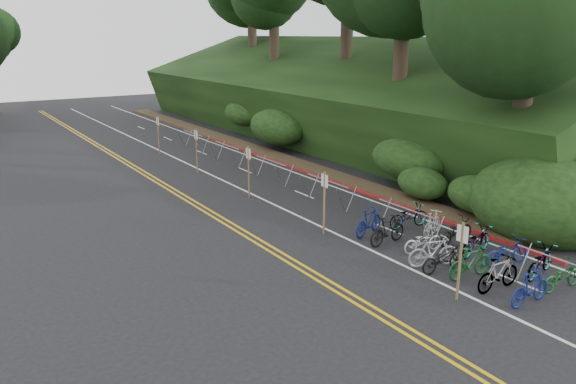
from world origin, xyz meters
name	(u,v)px	position (x,y,z in m)	size (l,w,h in m)	color
ground	(402,283)	(0.00, 0.00, 0.00)	(120.00, 120.00, 0.00)	black
road_markings	(259,202)	(0.63, 10.10, 0.00)	(7.47, 80.00, 0.01)	gold
red_curb	(323,178)	(5.70, 12.00, 0.05)	(0.25, 28.00, 0.10)	maroon
embankment	(347,108)	(12.96, 19.04, 2.57)	(14.30, 48.14, 9.11)	black
bike_rack_front	(562,271)	(3.05, -3.34, 0.90)	(1.18, 3.04, 1.24)	gray
bike_racks_rest	(270,166)	(3.00, 13.00, 0.85)	(1.14, 23.00, 1.17)	gray
signpost_near	(460,256)	(0.53, -1.71, 1.38)	(0.08, 0.40, 2.41)	brown
signposts_rest	(220,157)	(0.60, 14.00, 1.43)	(0.08, 18.40, 2.50)	brown
bike_front	(443,259)	(1.72, -0.06, 0.46)	(1.75, 0.61, 0.92)	black
bike_valet	(460,245)	(3.05, 0.38, 0.50)	(3.40, 8.78, 1.10)	navy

